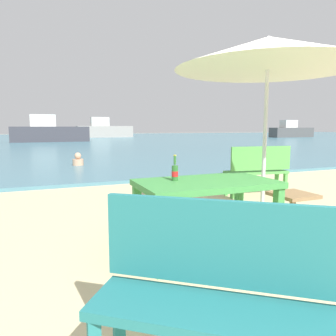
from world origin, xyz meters
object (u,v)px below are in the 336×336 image
object	(u,v)px
bench_teal_center	(218,288)
swimmer_person	(78,160)
boat_tanker	(104,130)
boat_cargo_ship	(50,132)
side_table_wood	(292,209)
bench_green_left	(258,168)
picnic_table_green	(206,191)
boat_fishing_trawler	(291,131)
beer_bottle_amber	(175,172)
patio_umbrella	(268,54)

from	to	relation	value
bench_teal_center	swimmer_person	size ratio (longest dim) A/B	2.86
swimmer_person	boat_tanker	world-z (taller)	boat_tanker
swimmer_person	boat_cargo_ship	size ratio (longest dim) A/B	0.07
side_table_wood	bench_teal_center	distance (m)	2.49
bench_green_left	swimmer_person	xyz separation A→B (m)	(-2.68, 5.57, -0.30)
bench_green_left	boat_cargo_ship	size ratio (longest dim) A/B	0.20
picnic_table_green	side_table_wood	bearing A→B (deg)	-0.84
side_table_wood	boat_tanker	size ratio (longest dim) A/B	0.08
side_table_wood	bench_teal_center	bearing A→B (deg)	-141.38
boat_tanker	boat_fishing_trawler	world-z (taller)	boat_tanker
picnic_table_green	swimmer_person	xyz separation A→B (m)	(-0.47, 7.57, -0.41)
bench_green_left	boat_tanker	bearing A→B (deg)	84.30
bench_teal_center	swimmer_person	xyz separation A→B (m)	(0.33, 9.13, -0.30)
bench_teal_center	picnic_table_green	bearing A→B (deg)	62.92
side_table_wood	boat_cargo_ship	distance (m)	25.11
boat_fishing_trawler	beer_bottle_amber	bearing A→B (deg)	-135.00
side_table_wood	swimmer_person	bearing A→B (deg)	101.97
bench_green_left	boat_tanker	world-z (taller)	boat_tanker
boat_cargo_ship	bench_green_left	bearing A→B (deg)	-82.47
boat_cargo_ship	boat_tanker	world-z (taller)	boat_tanker
boat_fishing_trawler	boat_cargo_ship	bearing A→B (deg)	-176.97
swimmer_person	bench_green_left	bearing A→B (deg)	-64.28
boat_cargo_ship	boat_tanker	xyz separation A→B (m)	(6.30, 9.66, 0.05)
picnic_table_green	boat_tanker	bearing A→B (deg)	81.03
boat_tanker	bench_teal_center	bearing A→B (deg)	-99.82
picnic_table_green	beer_bottle_amber	bearing A→B (deg)	157.34
swimmer_person	boat_tanker	bearing A→B (deg)	77.64
side_table_wood	bench_green_left	distance (m)	2.29
beer_bottle_amber	swimmer_person	size ratio (longest dim) A/B	0.65
picnic_table_green	bench_teal_center	world-z (taller)	bench_teal_center
bench_green_left	boat_tanker	size ratio (longest dim) A/B	0.19
swimmer_person	beer_bottle_amber	bearing A→B (deg)	-88.68
bench_green_left	beer_bottle_amber	bearing A→B (deg)	-143.27
picnic_table_green	bench_green_left	bearing A→B (deg)	42.09
swimmer_person	picnic_table_green	bearing A→B (deg)	-86.45
picnic_table_green	boat_cargo_ship	xyz separation A→B (m)	(-0.83, 25.01, 0.22)
patio_umbrella	boat_cargo_ship	size ratio (longest dim) A/B	0.38
beer_bottle_amber	boat_cargo_ship	world-z (taller)	boat_cargo_ship
boat_cargo_ship	boat_tanker	bearing A→B (deg)	56.89
beer_bottle_amber	bench_teal_center	size ratio (longest dim) A/B	0.23
swimmer_person	boat_fishing_trawler	xyz separation A→B (m)	(26.47, 18.86, 0.56)
bench_green_left	boat_fishing_trawler	distance (m)	34.10
swimmer_person	boat_cargo_ship	xyz separation A→B (m)	(-0.36, 17.44, 0.63)
side_table_wood	boat_fishing_trawler	xyz separation A→B (m)	(24.86, 26.44, 0.44)
bench_teal_center	bench_green_left	size ratio (longest dim) A/B	0.95
bench_green_left	boat_fishing_trawler	xyz separation A→B (m)	(23.79, 24.43, 0.25)
beer_bottle_amber	patio_umbrella	world-z (taller)	patio_umbrella
side_table_wood	bench_teal_center	size ratio (longest dim) A/B	0.46
boat_fishing_trawler	bench_teal_center	bearing A→B (deg)	-133.75
swimmer_person	boat_tanker	distance (m)	27.76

